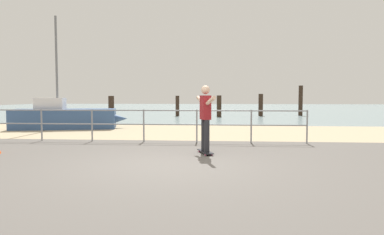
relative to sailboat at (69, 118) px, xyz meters
The scene contains 12 objects.
ground_plane 10.44m from the sailboat, 57.20° to the right, with size 24.00×10.00×0.04m, color #605B56.
beach_strip 5.72m from the sailboat, ahead, with size 24.00×6.00×0.04m, color tan.
sea_surface 27.82m from the sailboat, 78.28° to the left, with size 72.00×50.00×0.04m, color #849EA3.
railing_fence 5.45m from the sailboat, 49.82° to the right, with size 11.85×0.05×1.05m.
sailboat is the anchor object (origin of this frame).
skateboard 8.97m from the sailboat, 44.37° to the right, with size 0.45×0.82×0.08m.
skateboarder 8.97m from the sailboat, 44.37° to the right, with size 0.56×1.40×1.65m.
groyne_post_0 4.49m from the sailboat, 83.31° to the left, with size 0.32×0.32×1.50m, color #332319.
groyne_post_1 11.04m from the sailboat, 70.96° to the left, with size 0.28×0.28×1.52m, color #332319.
groyne_post_2 11.89m from the sailboat, 55.81° to the left, with size 0.34×0.34×1.54m, color #332319.
groyne_post_3 14.73m from the sailboat, 48.48° to the left, with size 0.33×0.33×1.66m, color #332319.
groyne_post_4 17.48m from the sailboat, 42.70° to the left, with size 0.31×0.31×2.29m, color #332319.
Camera 1 is at (1.13, -7.11, 1.45)m, focal length 32.24 mm.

